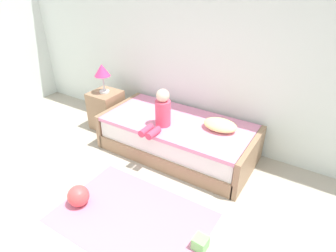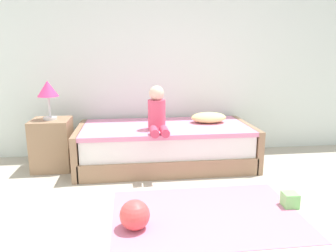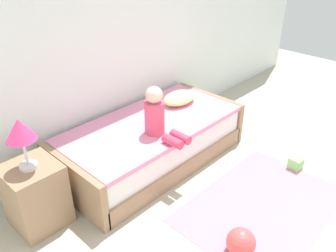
{
  "view_description": "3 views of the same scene",
  "coord_description": "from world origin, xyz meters",
  "px_view_note": "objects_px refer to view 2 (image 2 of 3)",
  "views": [
    {
      "loc": [
        1.37,
        -0.92,
        2.35
      ],
      "look_at": [
        -0.3,
        1.75,
        0.55
      ],
      "focal_mm": 30.53,
      "sensor_mm": 36.0,
      "label": 1
    },
    {
      "loc": [
        -0.74,
        -1.74,
        1.35
      ],
      "look_at": [
        -0.3,
        1.75,
        0.55
      ],
      "focal_mm": 34.11,
      "sensor_mm": 36.0,
      "label": 2
    },
    {
      "loc": [
        -2.54,
        -0.38,
        2.31
      ],
      "look_at": [
        -0.3,
        1.75,
        0.55
      ],
      "focal_mm": 37.16,
      "sensor_mm": 36.0,
      "label": 3
    }
  ],
  "objects_px": {
    "pillow": "(209,117)",
    "toy_block": "(290,200)",
    "child_figure": "(157,112)",
    "toy_ball": "(135,215)",
    "table_lamp": "(48,91)",
    "nightstand": "(52,144)",
    "bed": "(165,146)"
  },
  "relations": [
    {
      "from": "child_figure",
      "to": "pillow",
      "type": "bearing_deg",
      "value": 25.74
    },
    {
      "from": "nightstand",
      "to": "pillow",
      "type": "xyz_separation_m",
      "value": [
        1.91,
        0.05,
        0.26
      ]
    },
    {
      "from": "toy_block",
      "to": "nightstand",
      "type": "bearing_deg",
      "value": 150.97
    },
    {
      "from": "nightstand",
      "to": "toy_block",
      "type": "distance_m",
      "value": 2.68
    },
    {
      "from": "nightstand",
      "to": "child_figure",
      "type": "distance_m",
      "value": 1.32
    },
    {
      "from": "table_lamp",
      "to": "toy_ball",
      "type": "relative_size",
      "value": 1.88
    },
    {
      "from": "table_lamp",
      "to": "pillow",
      "type": "relative_size",
      "value": 1.02
    },
    {
      "from": "table_lamp",
      "to": "pillow",
      "type": "bearing_deg",
      "value": 1.64
    },
    {
      "from": "pillow",
      "to": "table_lamp",
      "type": "bearing_deg",
      "value": -178.36
    },
    {
      "from": "bed",
      "to": "toy_ball",
      "type": "xyz_separation_m",
      "value": [
        -0.41,
        -1.45,
        -0.13
      ]
    },
    {
      "from": "table_lamp",
      "to": "toy_block",
      "type": "relative_size",
      "value": 3.45
    },
    {
      "from": "toy_block",
      "to": "table_lamp",
      "type": "bearing_deg",
      "value": 150.97
    },
    {
      "from": "pillow",
      "to": "toy_block",
      "type": "bearing_deg",
      "value": -72.61
    },
    {
      "from": "bed",
      "to": "table_lamp",
      "type": "relative_size",
      "value": 4.69
    },
    {
      "from": "bed",
      "to": "toy_ball",
      "type": "bearing_deg",
      "value": -105.9
    },
    {
      "from": "toy_block",
      "to": "toy_ball",
      "type": "bearing_deg",
      "value": -171.73
    },
    {
      "from": "child_figure",
      "to": "pillow",
      "type": "distance_m",
      "value": 0.77
    },
    {
      "from": "toy_ball",
      "to": "bed",
      "type": "bearing_deg",
      "value": 74.1
    },
    {
      "from": "table_lamp",
      "to": "pillow",
      "type": "distance_m",
      "value": 1.95
    },
    {
      "from": "nightstand",
      "to": "toy_ball",
      "type": "bearing_deg",
      "value": -58.0
    },
    {
      "from": "toy_ball",
      "to": "pillow",
      "type": "bearing_deg",
      "value": 57.89
    },
    {
      "from": "table_lamp",
      "to": "toy_ball",
      "type": "distance_m",
      "value": 1.95
    },
    {
      "from": "pillow",
      "to": "toy_block",
      "type": "distance_m",
      "value": 1.5
    },
    {
      "from": "pillow",
      "to": "toy_block",
      "type": "relative_size",
      "value": 3.37
    },
    {
      "from": "child_figure",
      "to": "toy_block",
      "type": "height_order",
      "value": "child_figure"
    },
    {
      "from": "toy_ball",
      "to": "toy_block",
      "type": "xyz_separation_m",
      "value": [
        1.4,
        0.2,
        -0.05
      ]
    },
    {
      "from": "toy_ball",
      "to": "nightstand",
      "type": "bearing_deg",
      "value": 122.0
    },
    {
      "from": "nightstand",
      "to": "pillow",
      "type": "height_order",
      "value": "pillow"
    },
    {
      "from": "child_figure",
      "to": "toy_ball",
      "type": "height_order",
      "value": "child_figure"
    },
    {
      "from": "pillow",
      "to": "toy_block",
      "type": "xyz_separation_m",
      "value": [
        0.42,
        -1.35,
        -0.5
      ]
    },
    {
      "from": "table_lamp",
      "to": "toy_block",
      "type": "height_order",
      "value": "table_lamp"
    },
    {
      "from": "nightstand",
      "to": "toy_block",
      "type": "relative_size",
      "value": 4.6
    }
  ]
}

